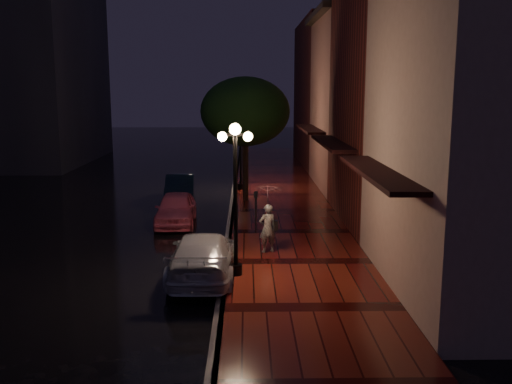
% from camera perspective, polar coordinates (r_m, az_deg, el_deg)
% --- Properties ---
extents(ground, '(120.00, 120.00, 0.00)m').
position_cam_1_polar(ground, '(21.35, -2.71, -4.34)').
color(ground, black).
rests_on(ground, ground).
extents(sidewalk, '(4.50, 60.00, 0.15)m').
position_cam_1_polar(sidewalk, '(21.38, 3.35, -4.12)').
color(sidewalk, '#440E0C').
rests_on(sidewalk, ground).
extents(curb, '(0.25, 60.00, 0.15)m').
position_cam_1_polar(curb, '(21.33, -2.71, -4.15)').
color(curb, '#595451').
rests_on(curb, ground).
extents(storefront_near, '(5.00, 8.00, 8.50)m').
position_cam_1_polar(storefront_near, '(15.99, 22.50, 5.41)').
color(storefront_near, gray).
rests_on(storefront_near, ground).
extents(storefront_mid, '(5.00, 8.00, 11.00)m').
position_cam_1_polar(storefront_mid, '(23.51, 14.93, 10.23)').
color(storefront_mid, '#511914').
rests_on(storefront_mid, ground).
extents(storefront_far, '(5.00, 8.00, 9.00)m').
position_cam_1_polar(storefront_far, '(31.30, 10.86, 8.50)').
color(storefront_far, '#8C5951').
rests_on(storefront_far, ground).
extents(storefront_extra, '(5.00, 12.00, 10.00)m').
position_cam_1_polar(storefront_extra, '(41.13, 8.04, 9.67)').
color(storefront_extra, '#511914').
rests_on(storefront_extra, ground).
extents(streetlamp_near, '(0.96, 0.36, 4.31)m').
position_cam_1_polar(streetlamp_near, '(15.89, -2.07, 0.17)').
color(streetlamp_near, black).
rests_on(streetlamp_near, sidewalk).
extents(streetlamp_far, '(0.96, 0.36, 4.31)m').
position_cam_1_polar(streetlamp_far, '(29.77, -1.55, 4.93)').
color(streetlamp_far, black).
rests_on(streetlamp_far, sidewalk).
extents(street_tree, '(4.16, 4.16, 5.80)m').
position_cam_1_polar(street_tree, '(26.66, -1.07, 7.84)').
color(street_tree, black).
rests_on(street_tree, sidewalk).
extents(pink_car, '(1.66, 3.85, 1.29)m').
position_cam_1_polar(pink_car, '(23.08, -8.01, -1.67)').
color(pink_car, '#DE5B78').
rests_on(pink_car, ground).
extents(navy_car, '(1.65, 3.97, 1.28)m').
position_cam_1_polar(navy_car, '(27.85, -7.60, 0.39)').
color(navy_car, black).
rests_on(navy_car, ground).
extents(silver_car, '(1.89, 4.57, 1.32)m').
position_cam_1_polar(silver_car, '(16.54, -5.33, -6.37)').
color(silver_car, '#B8B9C1').
rests_on(silver_car, ground).
extents(woman_with_umbrella, '(0.92, 0.94, 2.22)m').
position_cam_1_polar(woman_with_umbrella, '(18.32, 1.18, -1.60)').
color(woman_with_umbrella, silver).
rests_on(woman_with_umbrella, sidewalk).
extents(parking_meter, '(0.16, 0.14, 1.47)m').
position_cam_1_polar(parking_meter, '(21.34, -0.02, -1.47)').
color(parking_meter, black).
rests_on(parking_meter, sidewalk).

